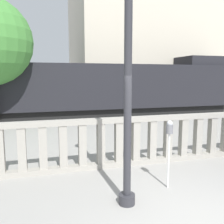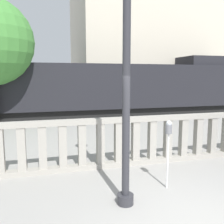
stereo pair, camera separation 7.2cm
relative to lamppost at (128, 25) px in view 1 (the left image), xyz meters
The scene contains 6 objects.
balustrade 3.52m from the lamppost, 64.54° to the left, with size 14.89×0.24×1.38m.
lamppost is the anchor object (origin of this frame).
parking_meter 2.49m from the lamppost, 21.07° to the left, with size 0.15×0.15×1.54m.
train_near 11.22m from the lamppost, 86.77° to the left, with size 20.83×2.76×3.82m.
train_far 27.87m from the lamppost, 84.97° to the left, with size 29.18×2.82×4.14m.
building_block 18.51m from the lamppost, 65.79° to the left, with size 12.50×9.28×9.83m.
Camera 1 is at (-2.51, -3.17, 2.49)m, focal length 40.00 mm.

